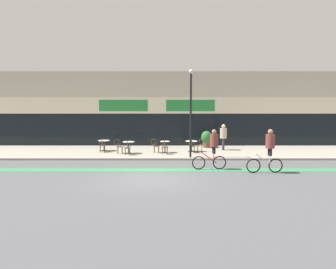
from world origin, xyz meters
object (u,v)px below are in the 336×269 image
bistro_table_1 (129,145)px  bistro_table_2 (165,145)px  cafe_chair_1_near (128,147)px  cyclist_1 (269,148)px  lamp_post (191,107)px  cafe_chair_1_side (119,145)px  cafe_chair_3_side (201,144)px  cafe_chair_0_near (103,144)px  cyclist_0 (213,147)px  cafe_chair_2_side (156,145)px  planter_pot (207,138)px  bistro_table_3 (192,144)px  bistro_table_0 (104,143)px  cafe_chair_2_near (165,146)px  pedestrian_near_end (224,135)px  cafe_chair_3_near (192,145)px

bistro_table_1 → bistro_table_2: bistro_table_1 is taller
cafe_chair_1_near → cyclist_1: bearing=-124.0°
lamp_post → cyclist_1: size_ratio=2.44×
cafe_chair_1_side → lamp_post: size_ratio=0.17×
cafe_chair_3_side → cyclist_1: bearing=122.5°
cafe_chair_0_near → cyclist_0: bearing=-131.4°
bistro_table_2 → cafe_chair_2_side: (-0.63, 0.01, -0.01)m
cafe_chair_0_near → planter_pot: (7.05, 2.20, 0.15)m
bistro_table_1 → cafe_chair_2_side: 1.72m
cyclist_1 → bistro_table_1: bearing=-36.8°
cafe_chair_0_near → cafe_chair_1_side: (1.15, -0.45, 0.00)m
bistro_table_3 → lamp_post: (-0.22, -2.20, 2.48)m
bistro_table_0 → cafe_chair_3_side: (6.48, -0.27, 0.00)m
cafe_chair_2_side → cafe_chair_3_side: (3.00, 0.50, 0.00)m
cafe_chair_0_near → cafe_chair_2_near: 4.16m
cyclist_0 → lamp_post: bearing=-75.3°
pedestrian_near_end → bistro_table_1: bearing=-160.4°
bistro_table_2 → cafe_chair_1_side: 2.96m
cyclist_1 → cafe_chair_1_near: bearing=-33.3°
cafe_chair_1_near → cyclist_0: cyclist_0 is taller
bistro_table_3 → cafe_chair_3_side: (0.62, -0.01, 0.01)m
cafe_chair_3_near → lamp_post: (-0.21, -1.57, 2.47)m
cafe_chair_1_near → pedestrian_near_end: size_ratio=0.51×
cafe_chair_2_near → bistro_table_3: bearing=-51.0°
planter_pot → bistro_table_3: bearing=-123.3°
bistro_table_0 → cafe_chair_2_side: (3.48, -0.77, 0.00)m
cafe_chair_2_near → pedestrian_near_end: (3.98, 1.81, 0.53)m
cyclist_0 → cafe_chair_0_near: bearing=-38.7°
cafe_chair_3_side → cafe_chair_1_side: bearing=16.5°
pedestrian_near_end → planter_pot: bearing=137.2°
cafe_chair_1_near → cafe_chair_1_side: same height
cafe_chair_3_side → cafe_chair_1_near: bearing=24.9°
cyclist_1 → pedestrian_near_end: cyclist_1 is taller
cafe_chair_0_near → cafe_chair_2_near: (4.09, -0.78, 0.00)m
cafe_chair_0_near → cafe_chair_3_near: same height
planter_pot → pedestrian_near_end: bearing=-49.2°
cafe_chair_2_near → cyclist_1: size_ratio=0.42×
cafe_chair_1_near → planter_pot: 6.21m
cafe_chair_1_side → cafe_chair_2_side: 2.34m
cafe_chair_0_near → cafe_chair_3_near: 5.84m
bistro_table_3 → planter_pot: (1.21, 1.84, 0.15)m
cafe_chair_0_near → cafe_chair_3_side: 6.48m
cafe_chair_1_near → cafe_chair_3_side: same height
cafe_chair_1_near → cafe_chair_3_near: 4.14m
cafe_chair_3_near → cyclist_0: cyclist_0 is taller
bistro_table_2 → cafe_chair_0_near: cafe_chair_0_near is taller
cafe_chair_2_near → planter_pot: bearing=-38.9°
bistro_table_3 → cafe_chair_2_near: 2.10m
bistro_table_1 → cafe_chair_1_near: bearing=-89.7°
bistro_table_3 → cafe_chair_2_near: (-1.76, -1.14, 0.01)m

